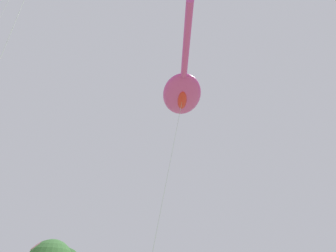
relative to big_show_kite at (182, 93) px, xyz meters
The scene contains 2 objects.
big_show_kite is the anchor object (origin of this frame).
small_kite_delta_white 20.60m from the big_show_kite, 101.92° to the left, with size 3.92×3.15×7.40m.
Camera 1 is at (-7.55, -2.87, 1.34)m, focal length 27.96 mm.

